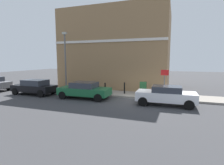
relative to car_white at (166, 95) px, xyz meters
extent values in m
plane|color=#38383A|center=(0.61, 2.11, -0.73)|extent=(80.00, 80.00, 0.00)
cube|color=gray|center=(2.57, 8.11, -0.65)|extent=(2.48, 30.00, 0.15)
cube|color=olive|center=(7.69, 5.99, 3.60)|extent=(7.76, 11.75, 8.65)
cube|color=silver|center=(3.77, 5.99, 4.32)|extent=(0.12, 11.75, 0.24)
cube|color=silver|center=(0.00, 0.01, -0.09)|extent=(1.71, 4.08, 0.64)
cube|color=#2D333D|center=(0.00, -0.05, 0.43)|extent=(1.49, 1.97, 0.43)
cylinder|color=black|center=(-0.80, 1.48, -0.41)|extent=(0.23, 0.64, 0.64)
cylinder|color=black|center=(0.77, 1.50, -0.41)|extent=(0.23, 0.64, 0.64)
cylinder|color=black|center=(-0.77, -1.47, -0.41)|extent=(0.23, 0.64, 0.64)
cylinder|color=black|center=(0.80, -1.46, -0.41)|extent=(0.23, 0.64, 0.64)
cube|color=#195933|center=(0.07, 6.47, -0.11)|extent=(1.80, 4.27, 0.59)
cube|color=#2D333D|center=(0.07, 6.49, 0.41)|extent=(1.57, 2.04, 0.48)
cylinder|color=black|center=(-0.78, 8.04, -0.41)|extent=(0.22, 0.64, 0.64)
cylinder|color=black|center=(0.88, 8.06, -0.41)|extent=(0.22, 0.64, 0.64)
cylinder|color=black|center=(-0.75, 4.89, -0.41)|extent=(0.22, 0.64, 0.64)
cylinder|color=black|center=(0.91, 4.90, -0.41)|extent=(0.22, 0.64, 0.64)
cube|color=black|center=(0.01, 11.67, -0.12)|extent=(1.75, 4.09, 0.57)
cube|color=#2D333D|center=(0.00, 11.51, 0.40)|extent=(1.51, 2.13, 0.52)
cylinder|color=black|center=(-0.74, 13.17, -0.41)|extent=(0.23, 0.64, 0.64)
cylinder|color=black|center=(0.82, 13.13, -0.41)|extent=(0.23, 0.64, 0.64)
cylinder|color=black|center=(-0.80, 10.21, -0.41)|extent=(0.23, 0.64, 0.64)
cylinder|color=black|center=(0.75, 10.18, -0.41)|extent=(0.23, 0.64, 0.64)
cylinder|color=black|center=(1.01, 16.01, -0.41)|extent=(0.22, 0.64, 0.64)
cube|color=#1E4C28|center=(2.38, 2.00, 0.00)|extent=(0.40, 0.55, 1.15)
cube|color=#333333|center=(2.38, 2.00, -0.54)|extent=(0.46, 0.61, 0.08)
cylinder|color=black|center=(2.48, 3.71, -0.10)|extent=(0.12, 0.12, 0.95)
sphere|color=black|center=(2.48, 3.71, 0.39)|extent=(0.14, 0.14, 0.14)
cylinder|color=black|center=(1.58, 5.23, -0.10)|extent=(0.12, 0.12, 0.95)
sphere|color=black|center=(1.58, 5.23, 0.39)|extent=(0.14, 0.14, 0.14)
cylinder|color=#59595B|center=(1.68, 0.21, 0.57)|extent=(0.08, 0.08, 2.30)
cube|color=white|center=(1.66, 0.21, 1.47)|extent=(0.03, 0.56, 0.40)
cube|color=red|center=(1.65, 0.21, 1.47)|extent=(0.01, 0.60, 0.44)
cylinder|color=#59595B|center=(2.27, 9.72, 2.17)|extent=(0.14, 0.14, 5.50)
cube|color=#A5A599|center=(2.27, 9.72, 5.04)|extent=(0.20, 0.44, 0.20)
camera|label=1|loc=(-12.78, -0.47, 2.46)|focal=28.30mm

